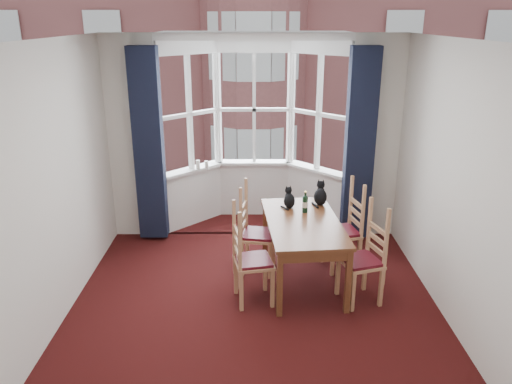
{
  "coord_description": "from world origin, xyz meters",
  "views": [
    {
      "loc": [
        -0.01,
        -4.46,
        2.99
      ],
      "look_at": [
        0.02,
        1.05,
        1.05
      ],
      "focal_mm": 35.0,
      "sensor_mm": 36.0,
      "label": 1
    }
  ],
  "objects_px": {
    "chair_left_near": "(245,263)",
    "chair_right_near": "(368,261)",
    "chair_left_far": "(251,235)",
    "cat_left": "(289,200)",
    "dining_table": "(303,228)",
    "chair_right_far": "(348,232)",
    "wine_bottle": "(305,203)",
    "candle_short": "(207,165)",
    "candle_tall": "(198,164)",
    "cat_right": "(320,195)"
  },
  "relations": [
    {
      "from": "dining_table",
      "to": "chair_right_far",
      "type": "bearing_deg",
      "value": 30.53
    },
    {
      "from": "chair_right_far",
      "to": "chair_right_near",
      "type": "bearing_deg",
      "value": -84.3
    },
    {
      "from": "chair_left_far",
      "to": "wine_bottle",
      "type": "height_order",
      "value": "wine_bottle"
    },
    {
      "from": "chair_left_far",
      "to": "candle_short",
      "type": "xyz_separation_m",
      "value": [
        -0.66,
        1.52,
        0.45
      ]
    },
    {
      "from": "cat_right",
      "to": "cat_left",
      "type": "bearing_deg",
      "value": -165.74
    },
    {
      "from": "dining_table",
      "to": "chair_left_near",
      "type": "xyz_separation_m",
      "value": [
        -0.66,
        -0.46,
        -0.21
      ]
    },
    {
      "from": "chair_left_near",
      "to": "chair_right_near",
      "type": "bearing_deg",
      "value": 1.71
    },
    {
      "from": "dining_table",
      "to": "candle_short",
      "type": "distance_m",
      "value": 2.21
    },
    {
      "from": "cat_right",
      "to": "candle_tall",
      "type": "distance_m",
      "value": 2.06
    },
    {
      "from": "chair_left_far",
      "to": "cat_left",
      "type": "height_order",
      "value": "cat_left"
    },
    {
      "from": "dining_table",
      "to": "chair_left_near",
      "type": "bearing_deg",
      "value": -145.35
    },
    {
      "from": "chair_left_near",
      "to": "cat_left",
      "type": "bearing_deg",
      "value": 59.28
    },
    {
      "from": "candle_short",
      "to": "chair_left_near",
      "type": "bearing_deg",
      "value": -74.95
    },
    {
      "from": "cat_left",
      "to": "chair_left_far",
      "type": "bearing_deg",
      "value": -161.02
    },
    {
      "from": "dining_table",
      "to": "cat_right",
      "type": "distance_m",
      "value": 0.63
    },
    {
      "from": "chair_left_near",
      "to": "chair_right_far",
      "type": "bearing_deg",
      "value": 32.73
    },
    {
      "from": "dining_table",
      "to": "cat_left",
      "type": "relative_size",
      "value": 5.97
    },
    {
      "from": "dining_table",
      "to": "cat_right",
      "type": "relative_size",
      "value": 5.11
    },
    {
      "from": "chair_right_near",
      "to": "candle_tall",
      "type": "distance_m",
      "value": 3.04
    },
    {
      "from": "candle_short",
      "to": "dining_table",
      "type": "bearing_deg",
      "value": -54.76
    },
    {
      "from": "chair_right_near",
      "to": "cat_left",
      "type": "height_order",
      "value": "cat_left"
    },
    {
      "from": "cat_left",
      "to": "cat_right",
      "type": "relative_size",
      "value": 0.86
    },
    {
      "from": "chair_left_near",
      "to": "chair_right_far",
      "type": "height_order",
      "value": "same"
    },
    {
      "from": "chair_left_near",
      "to": "cat_left",
      "type": "relative_size",
      "value": 3.43
    },
    {
      "from": "chair_right_far",
      "to": "wine_bottle",
      "type": "height_order",
      "value": "wine_bottle"
    },
    {
      "from": "chair_right_near",
      "to": "wine_bottle",
      "type": "relative_size",
      "value": 3.49
    },
    {
      "from": "wine_bottle",
      "to": "cat_left",
      "type": "bearing_deg",
      "value": 137.34
    },
    {
      "from": "chair_right_far",
      "to": "candle_tall",
      "type": "bearing_deg",
      "value": 144.8
    },
    {
      "from": "dining_table",
      "to": "candle_tall",
      "type": "distance_m",
      "value": 2.26
    },
    {
      "from": "candle_tall",
      "to": "chair_right_far",
      "type": "bearing_deg",
      "value": -35.2
    },
    {
      "from": "dining_table",
      "to": "wine_bottle",
      "type": "relative_size",
      "value": 6.07
    },
    {
      "from": "chair_right_far",
      "to": "cat_left",
      "type": "distance_m",
      "value": 0.84
    },
    {
      "from": "chair_right_far",
      "to": "dining_table",
      "type": "bearing_deg",
      "value": -149.47
    },
    {
      "from": "chair_left_near",
      "to": "chair_right_near",
      "type": "height_order",
      "value": "same"
    },
    {
      "from": "chair_left_far",
      "to": "chair_right_near",
      "type": "xyz_separation_m",
      "value": [
        1.28,
        -0.69,
        0.0
      ]
    },
    {
      "from": "chair_right_far",
      "to": "candle_short",
      "type": "distance_m",
      "value": 2.4
    },
    {
      "from": "chair_left_far",
      "to": "chair_right_far",
      "type": "relative_size",
      "value": 1.0
    },
    {
      "from": "candle_tall",
      "to": "candle_short",
      "type": "height_order",
      "value": "candle_tall"
    },
    {
      "from": "chair_left_near",
      "to": "candle_short",
      "type": "relative_size",
      "value": 8.46
    },
    {
      "from": "chair_left_far",
      "to": "cat_right",
      "type": "xyz_separation_m",
      "value": [
        0.86,
        0.26,
        0.42
      ]
    },
    {
      "from": "wine_bottle",
      "to": "candle_tall",
      "type": "distance_m",
      "value": 2.07
    },
    {
      "from": "dining_table",
      "to": "cat_right",
      "type": "xyz_separation_m",
      "value": [
        0.26,
        0.53,
        0.2
      ]
    },
    {
      "from": "candle_short",
      "to": "cat_right",
      "type": "bearing_deg",
      "value": -39.52
    },
    {
      "from": "chair_left_near",
      "to": "candle_short",
      "type": "height_order",
      "value": "candle_short"
    },
    {
      "from": "cat_left",
      "to": "wine_bottle",
      "type": "height_order",
      "value": "wine_bottle"
    },
    {
      "from": "dining_table",
      "to": "cat_left",
      "type": "bearing_deg",
      "value": 107.09
    },
    {
      "from": "cat_left",
      "to": "cat_right",
      "type": "xyz_separation_m",
      "value": [
        0.39,
        0.1,
        0.02
      ]
    },
    {
      "from": "chair_left_near",
      "to": "candle_tall",
      "type": "bearing_deg",
      "value": 108.19
    },
    {
      "from": "chair_right_near",
      "to": "wine_bottle",
      "type": "height_order",
      "value": "wine_bottle"
    },
    {
      "from": "chair_left_near",
      "to": "chair_right_near",
      "type": "relative_size",
      "value": 1.0
    }
  ]
}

